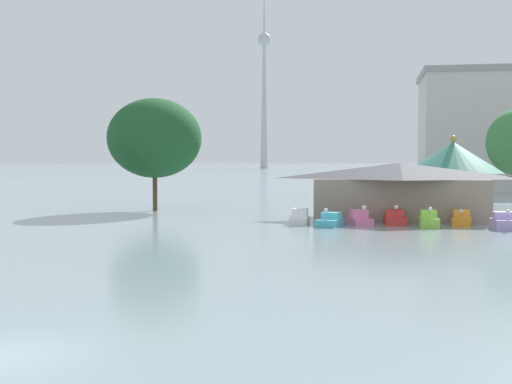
# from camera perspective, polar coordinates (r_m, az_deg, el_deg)

# --- Properties ---
(pedal_boat_white) EXTENTS (1.47, 2.40, 1.43)m
(pedal_boat_white) POSITION_cam_1_polar(r_m,az_deg,el_deg) (52.16, 3.88, -2.33)
(pedal_boat_white) COLOR white
(pedal_boat_white) RESTS_ON ground
(pedal_boat_cyan) EXTENTS (2.25, 3.25, 1.50)m
(pedal_boat_cyan) POSITION_cam_1_polar(r_m,az_deg,el_deg) (51.10, 6.59, -2.52)
(pedal_boat_cyan) COLOR #4CB7CC
(pedal_boat_cyan) RESTS_ON ground
(pedal_boat_pink) EXTENTS (2.26, 3.28, 1.65)m
(pedal_boat_pink) POSITION_cam_1_polar(r_m,az_deg,el_deg) (52.47, 9.14, -2.35)
(pedal_boat_pink) COLOR pink
(pedal_boat_pink) RESTS_ON ground
(pedal_boat_red) EXTENTS (1.79, 2.80, 1.65)m
(pedal_boat_red) POSITION_cam_1_polar(r_m,az_deg,el_deg) (53.17, 12.17, -2.31)
(pedal_boat_red) COLOR red
(pedal_boat_red) RESTS_ON ground
(pedal_boat_lime) EXTENTS (1.48, 2.39, 1.65)m
(pedal_boat_lime) POSITION_cam_1_polar(r_m,az_deg,el_deg) (51.59, 14.99, -2.43)
(pedal_boat_lime) COLOR #8CCC3F
(pedal_boat_lime) RESTS_ON ground
(pedal_boat_orange) EXTENTS (1.79, 2.47, 1.38)m
(pedal_boat_orange) POSITION_cam_1_polar(r_m,az_deg,el_deg) (53.44, 17.70, -2.33)
(pedal_boat_orange) COLOR orange
(pedal_boat_orange) RESTS_ON ground
(pedal_boat_lavender) EXTENTS (1.78, 2.49, 1.58)m
(pedal_boat_lavender) POSITION_cam_1_polar(r_m,az_deg,el_deg) (51.73, 21.06, -2.51)
(pedal_boat_lavender) COLOR #B299D8
(pedal_boat_lavender) RESTS_ON ground
(boathouse) EXTENTS (15.58, 7.69, 4.96)m
(boathouse) POSITION_cam_1_polar(r_m,az_deg,el_deg) (57.60, 12.57, 0.19)
(boathouse) COLOR gray
(boathouse) RESTS_ON ground
(green_roof_pavilion) EXTENTS (10.71, 10.71, 7.88)m
(green_roof_pavilion) POSITION_cam_1_polar(r_m,az_deg,el_deg) (73.88, 16.98, 1.85)
(green_roof_pavilion) COLOR brown
(green_roof_pavilion) RESTS_ON ground
(shoreline_tree_tall_left) EXTENTS (9.59, 9.59, 11.47)m
(shoreline_tree_tall_left) POSITION_cam_1_polar(r_m,az_deg,el_deg) (66.74, -8.94, 4.72)
(shoreline_tree_tall_left) COLOR brown
(shoreline_tree_tall_left) RESTS_ON ground
(distant_broadcast_tower) EXTENTS (8.07, 8.07, 144.36)m
(distant_broadcast_tower) POSITION_cam_1_polar(r_m,az_deg,el_deg) (406.82, 0.73, 11.02)
(distant_broadcast_tower) COLOR #B7BCC6
(distant_broadcast_tower) RESTS_ON ground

